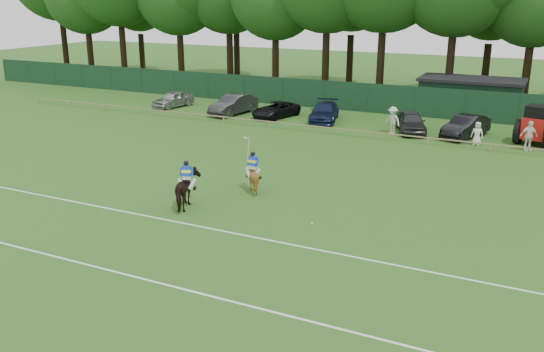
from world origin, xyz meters
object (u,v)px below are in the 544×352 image
Objects in this scene: sedan_silver at (173,99)px; suv_black at (276,110)px; sedan_navy at (324,112)px; polo_ball at (312,223)px; utility_shed at (470,96)px; estate_black at (466,126)px; spectator_right at (477,134)px; spectator_left at (393,120)px; horse_chestnut at (253,177)px; spectator_mid at (529,136)px; hatch_grey at (411,122)px; horse_dark at (187,190)px; tractor at (537,126)px; sedan_grey at (233,105)px.

suv_black is at bearing 10.20° from sedan_silver.
polo_ball is (7.31, -20.70, -0.68)m from sedan_navy.
polo_ball is 0.01× the size of utility_shed.
estate_black is 2.93× the size of spectator_right.
spectator_left reaches higher than suv_black.
sedan_silver is 26.51m from spectator_right.
utility_shed is at bearing 84.50° from polo_ball.
spectator_mid is (12.27, 14.89, 0.22)m from horse_chestnut.
hatch_grey is at bearing 135.14° from spectator_mid.
estate_black reaches higher than sedan_silver.
horse_dark is 23.67× the size of polo_ball.
sedan_silver is (-15.59, 20.99, -0.18)m from horse_dark.
tractor is at bearing -57.83° from utility_shed.
sedan_silver is at bearing 143.99° from spectator_mid.
sedan_grey reaches higher than estate_black.
horse_chestnut is 18.79m from suv_black.
spectator_right reaches higher than sedan_silver.
sedan_navy is at bearing 13.47° from sedan_grey.
sedan_silver is at bearing -168.69° from tractor.
utility_shed is 10.25m from tractor.
spectator_mid is at bearing 1.37° from spectator_right.
hatch_grey is at bearing 7.22° from sedan_grey.
sedan_silver is at bearing -175.48° from sedan_grey.
spectator_left is 10.73m from utility_shed.
hatch_grey is at bearing -166.31° from tractor.
spectator_mid is 0.23× the size of utility_shed.
hatch_grey is at bearing 161.19° from spectator_right.
suv_black is 15.10m from estate_black.
utility_shed reaches higher than sedan_navy.
horse_dark is 0.46× the size of estate_black.
spectator_mid is 3.16m from spectator_right.
horse_dark is 21.36m from sedan_navy.
spectator_left is (20.40, -1.66, 0.27)m from sedan_silver.
polo_ball is (-7.86, -17.74, -0.94)m from spectator_mid.
suv_black is at bearing -149.53° from utility_shed.
horse_dark is 25.07m from tractor.
polo_ball is (-4.71, -17.81, -0.75)m from spectator_right.
sedan_silver is 20.47m from spectator_left.
hatch_grey is at bearing 90.45° from polo_ball.
horse_dark is at bearing -127.21° from hatch_grey.
horse_chestnut is at bearing -49.60° from sedan_grey.
tractor is (0.35, 2.22, 0.27)m from spectator_mid.
polo_ball is (15.23, -19.96, -0.77)m from sedan_grey.
spectator_left is 18.77m from polo_ball.
hatch_grey is 50.03× the size of polo_ball.
hatch_grey is at bearing -128.47° from horse_dark.
horse_dark is at bearing -100.42° from sedan_navy.
estate_black is at bearing 36.94° from spectator_left.
spectator_right is 4.14m from tractor.
horse_chestnut is at bearing -160.44° from spectator_mid.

